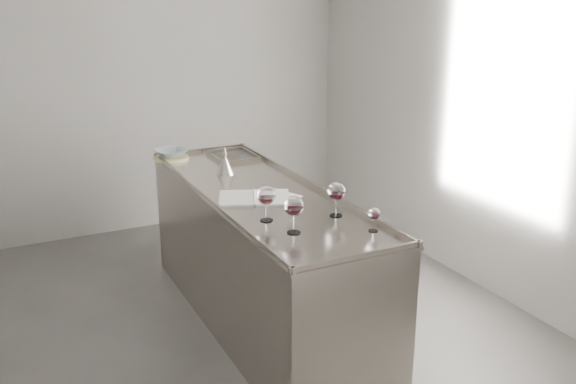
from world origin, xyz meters
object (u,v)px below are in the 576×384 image
wine_glass_small (374,215)px  ceramic_bowl (171,153)px  wine_funnel (225,166)px  wine_glass_middle (294,207)px  counter (261,259)px  wine_glass_left (266,196)px  notebook (255,198)px  wine_glass_right (337,192)px

wine_glass_small → ceramic_bowl: 2.06m
ceramic_bowl → wine_funnel: 0.62m
wine_glass_middle → counter: bearing=80.1°
wine_glass_middle → wine_glass_left: bearing=102.6°
wine_glass_left → ceramic_bowl: size_ratio=0.90×
counter → wine_glass_middle: size_ratio=11.41×
wine_glass_small → wine_funnel: wine_funnel is taller
counter → notebook: (-0.09, -0.10, 0.47)m
counter → wine_glass_small: size_ratio=17.80×
notebook → wine_funnel: bearing=108.9°
wine_glass_middle → ceramic_bowl: wine_glass_middle is taller
wine_glass_left → wine_glass_right: (0.40, -0.11, -0.00)m
wine_glass_small → notebook: (-0.36, 0.80, -0.09)m
notebook → counter: bearing=72.0°
counter → wine_glass_right: wine_glass_right is taller
wine_glass_middle → wine_glass_right: 0.37m
wine_glass_left → wine_glass_middle: 0.25m
wine_glass_right → wine_glass_small: 0.31m
wine_glass_left → notebook: 0.43m
ceramic_bowl → notebook: bearing=-80.8°
notebook → wine_glass_right: bearing=-36.6°
counter → wine_glass_small: (0.27, -0.90, 0.56)m
wine_glass_right → notebook: 0.60m
notebook → wine_glass_middle: bearing=-71.6°
wine_funnel → wine_glass_small: bearing=-77.1°
wine_glass_right → ceramic_bowl: 1.75m
wine_glass_middle → wine_funnel: bearing=86.3°
wine_glass_left → wine_glass_small: wine_glass_left is taller
wine_glass_left → wine_glass_right: bearing=-14.8°
counter → wine_funnel: (-0.05, 0.51, 0.53)m
notebook → ceramic_bowl: (-0.19, 1.18, 0.04)m
wine_glass_left → wine_funnel: (0.13, 1.00, -0.09)m
counter → wine_funnel: size_ratio=12.35×
wine_glass_left → wine_funnel: size_ratio=1.08×
wine_glass_small → ceramic_bowl: (-0.55, 1.98, -0.05)m
wine_glass_middle → wine_glass_right: (0.35, 0.13, -0.00)m
wine_glass_right → wine_glass_left: bearing=165.2°
ceramic_bowl → wine_glass_small: bearing=-74.5°
counter → wine_glass_middle: bearing=-99.9°
wine_glass_left → ceramic_bowl: bearing=93.4°
wine_glass_left → wine_glass_small: bearing=-41.8°
notebook → wine_funnel: 0.61m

